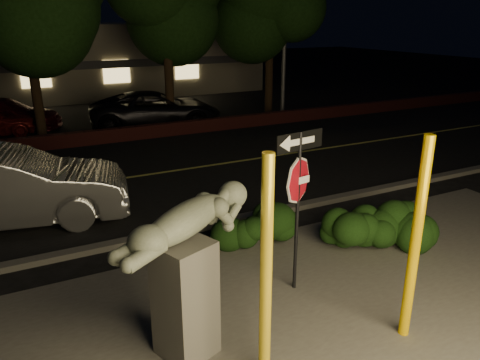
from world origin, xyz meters
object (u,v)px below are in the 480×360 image
signpost (299,181)px  parked_car_dark (156,109)px  parked_car_darkred (3,115)px  yellow_pole_left (266,273)px  yellow_pole_right (415,242)px  silver_sedan (4,188)px  sculpture (186,262)px

signpost → parked_car_dark: 13.14m
parked_car_darkred → parked_car_dark: (5.63, -2.20, 0.10)m
parked_car_dark → parked_car_darkred: bearing=81.5°
yellow_pole_left → yellow_pole_right: yellow_pole_right is taller
yellow_pole_right → signpost: bearing=113.0°
yellow_pole_left → parked_car_darkred: (-2.48, 16.69, -0.84)m
yellow_pole_right → parked_car_darkred: 17.56m
yellow_pole_left → parked_car_dark: 14.85m
signpost → parked_car_dark: signpost is taller
yellow_pole_left → silver_sedan: yellow_pole_left is taller
yellow_pole_right → signpost: 1.93m
sculpture → parked_car_darkred: size_ratio=0.51×
yellow_pole_left → parked_car_darkred: size_ratio=0.67×
sculpture → parked_car_darkred: (-1.80, 15.84, -0.74)m
silver_sedan → parked_car_dark: (5.85, 7.94, -0.11)m
silver_sedan → sculpture: bearing=-149.4°
silver_sedan → parked_car_darkred: 10.14m
signpost → parked_car_dark: bearing=73.5°
parked_car_dark → yellow_pole_left: bearing=-179.5°
silver_sedan → parked_car_darkred: silver_sedan is taller
parked_car_darkred → parked_car_dark: bearing=-91.4°
yellow_pole_right → silver_sedan: (-4.89, 6.77, -0.63)m
yellow_pole_left → silver_sedan: bearing=112.3°
sculpture → parked_car_darkred: 15.96m
yellow_pole_right → parked_car_dark: size_ratio=0.56×
signpost → sculpture: (-2.14, -0.67, -0.54)m
sculpture → parked_car_dark: 14.19m
signpost → sculpture: 2.31m
parked_car_darkred → signpost: bearing=-145.5°
parked_car_darkred → sculpture: bearing=-153.6°
yellow_pole_right → parked_car_dark: 14.76m
sculpture → silver_sedan: (-2.01, 5.71, -0.53)m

